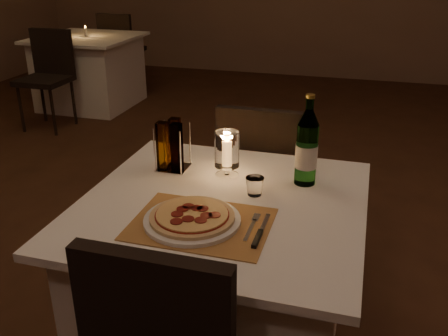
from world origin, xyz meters
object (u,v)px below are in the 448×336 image
(plate, at_px, (192,220))
(water_bottle, at_px, (307,149))
(pizza, at_px, (192,216))
(tumbler, at_px, (255,186))
(main_table, at_px, (223,285))
(neighbor_table_left, at_px, (90,71))
(chair_far, at_px, (263,172))
(hurricane_candle, at_px, (227,151))

(plate, height_order, water_bottle, water_bottle)
(pizza, relative_size, water_bottle, 0.80)
(plate, xyz_separation_m, tumbler, (0.15, 0.26, 0.02))
(main_table, xyz_separation_m, neighbor_table_left, (-2.42, 3.17, 0.00))
(tumbler, bearing_deg, plate, -119.66)
(chair_far, xyz_separation_m, hurricane_candle, (-0.04, -0.51, 0.30))
(water_bottle, relative_size, hurricane_candle, 1.88)
(plate, distance_m, hurricane_candle, 0.40)
(hurricane_candle, bearing_deg, plate, -91.05)
(hurricane_candle, bearing_deg, chair_far, 85.17)
(pizza, distance_m, tumbler, 0.30)
(plate, bearing_deg, water_bottle, 53.05)
(main_table, distance_m, water_bottle, 0.62)
(chair_far, xyz_separation_m, water_bottle, (0.26, -0.48, 0.33))
(plate, bearing_deg, main_table, 74.48)
(main_table, relative_size, chair_far, 1.11)
(hurricane_candle, bearing_deg, neighbor_table_left, 128.74)
(main_table, bearing_deg, pizza, -105.44)
(chair_far, bearing_deg, hurricane_candle, -94.83)
(plate, bearing_deg, hurricane_candle, 88.95)
(water_bottle, bearing_deg, hurricane_candle, -175.00)
(water_bottle, xyz_separation_m, hurricane_candle, (-0.30, -0.03, -0.03))
(main_table, height_order, hurricane_candle, hurricane_candle)
(main_table, relative_size, pizza, 3.57)
(tumbler, distance_m, hurricane_candle, 0.20)
(pizza, xyz_separation_m, hurricane_candle, (0.01, 0.39, 0.08))
(main_table, bearing_deg, hurricane_candle, 101.74)
(pizza, bearing_deg, tumbler, 60.39)
(water_bottle, bearing_deg, main_table, -138.20)
(plate, distance_m, water_bottle, 0.53)
(plate, relative_size, neighbor_table_left, 0.32)
(water_bottle, xyz_separation_m, neighbor_table_left, (-2.68, 2.93, -0.51))
(main_table, height_order, plate, plate)
(pizza, xyz_separation_m, tumbler, (0.15, 0.26, 0.01))
(tumbler, relative_size, water_bottle, 0.19)
(main_table, distance_m, neighbor_table_left, 3.99)
(water_bottle, bearing_deg, neighbor_table_left, 132.40)
(plate, xyz_separation_m, pizza, (0.00, -0.00, 0.02))
(chair_far, xyz_separation_m, tumbler, (0.10, -0.63, 0.22))
(main_table, bearing_deg, chair_far, 90.00)
(chair_far, relative_size, neighbor_table_left, 0.90)
(pizza, bearing_deg, hurricane_candle, 88.98)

